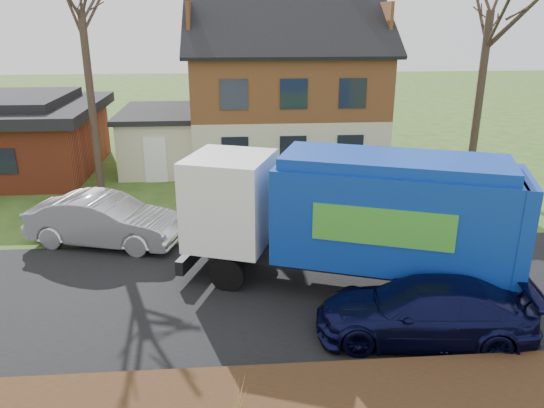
{
  "coord_description": "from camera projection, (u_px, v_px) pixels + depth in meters",
  "views": [
    {
      "loc": [
        -0.79,
        -12.87,
        7.19
      ],
      "look_at": [
        0.44,
        2.5,
        1.71
      ],
      "focal_mm": 35.0,
      "sensor_mm": 36.0,
      "label": 1
    }
  ],
  "objects": [
    {
      "name": "ground",
      "position": [
        263.0,
        293.0,
        14.56
      ],
      "size": [
        120.0,
        120.0,
        0.0
      ],
      "primitive_type": "plane",
      "color": "#2B4C19",
      "rests_on": "ground"
    },
    {
      "name": "road",
      "position": [
        263.0,
        293.0,
        14.55
      ],
      "size": [
        80.0,
        7.0,
        0.02
      ],
      "primitive_type": "cube",
      "color": "black",
      "rests_on": "ground"
    },
    {
      "name": "main_house",
      "position": [
        275.0,
        83.0,
        26.38
      ],
      "size": [
        12.95,
        8.95,
        9.26
      ],
      "color": "beige",
      "rests_on": "ground"
    },
    {
      "name": "garbage_truck",
      "position": [
        355.0,
        213.0,
        14.14
      ],
      "size": [
        9.26,
        5.29,
        3.85
      ],
      "rotation": [
        0.0,
        0.0,
        -0.34
      ],
      "color": "black",
      "rests_on": "ground"
    },
    {
      "name": "silver_sedan",
      "position": [
        105.0,
        220.0,
        17.47
      ],
      "size": [
        5.35,
        3.08,
        1.67
      ],
      "primitive_type": "imported",
      "rotation": [
        0.0,
        0.0,
        1.29
      ],
      "color": "#B4B6BC",
      "rests_on": "ground"
    },
    {
      "name": "navy_wagon",
      "position": [
        424.0,
        311.0,
        12.32
      ],
      "size": [
        5.25,
        2.77,
        1.45
      ],
      "primitive_type": "imported",
      "rotation": [
        0.0,
        0.0,
        -1.72
      ],
      "color": "black",
      "rests_on": "ground"
    }
  ]
}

